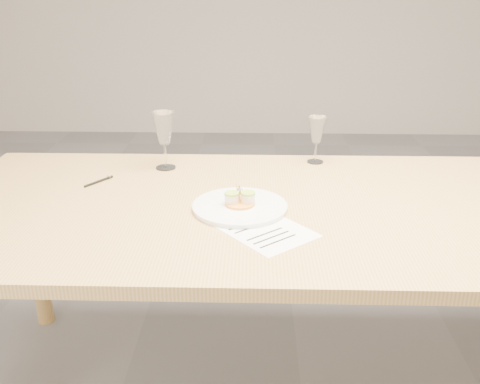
{
  "coord_description": "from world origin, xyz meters",
  "views": [
    {
      "loc": [
        -0.18,
        -1.56,
        1.42
      ],
      "look_at": [
        -0.23,
        -0.03,
        0.8
      ],
      "focal_mm": 40.0,
      "sensor_mm": 36.0,
      "label": 1
    }
  ],
  "objects_px": {
    "dining_table": "(310,223)",
    "wine_glass_0": "(164,129)",
    "ballpoint_pen": "(99,181)",
    "wine_glass_1": "(317,131)",
    "recipe_sheet": "(265,230)",
    "dinner_plate": "(240,206)"
  },
  "relations": [
    {
      "from": "recipe_sheet",
      "to": "dinner_plate",
      "type": "bearing_deg",
      "value": 77.58
    },
    {
      "from": "dining_table",
      "to": "wine_glass_0",
      "type": "distance_m",
      "value": 0.65
    },
    {
      "from": "ballpoint_pen",
      "to": "dining_table",
      "type": "bearing_deg",
      "value": -68.94
    },
    {
      "from": "recipe_sheet",
      "to": "ballpoint_pen",
      "type": "bearing_deg",
      "value": 107.76
    },
    {
      "from": "recipe_sheet",
      "to": "ballpoint_pen",
      "type": "distance_m",
      "value": 0.68
    },
    {
      "from": "recipe_sheet",
      "to": "wine_glass_0",
      "type": "relative_size",
      "value": 1.53
    },
    {
      "from": "dining_table",
      "to": "ballpoint_pen",
      "type": "xyz_separation_m",
      "value": [
        -0.73,
        0.17,
        0.07
      ]
    },
    {
      "from": "ballpoint_pen",
      "to": "dinner_plate",
      "type": "bearing_deg",
      "value": -79.24
    },
    {
      "from": "dinner_plate",
      "to": "ballpoint_pen",
      "type": "xyz_separation_m",
      "value": [
        -0.5,
        0.22,
        -0.01
      ]
    },
    {
      "from": "wine_glass_0",
      "to": "wine_glass_1",
      "type": "xyz_separation_m",
      "value": [
        0.57,
        0.08,
        -0.02
      ]
    },
    {
      "from": "wine_glass_1",
      "to": "wine_glass_0",
      "type": "bearing_deg",
      "value": -171.66
    },
    {
      "from": "ballpoint_pen",
      "to": "wine_glass_1",
      "type": "distance_m",
      "value": 0.83
    },
    {
      "from": "dining_table",
      "to": "wine_glass_1",
      "type": "relative_size",
      "value": 13.27
    },
    {
      "from": "dining_table",
      "to": "ballpoint_pen",
      "type": "height_order",
      "value": "ballpoint_pen"
    },
    {
      "from": "dinner_plate",
      "to": "wine_glass_0",
      "type": "height_order",
      "value": "wine_glass_0"
    },
    {
      "from": "dining_table",
      "to": "recipe_sheet",
      "type": "bearing_deg",
      "value": -127.65
    },
    {
      "from": "wine_glass_1",
      "to": "recipe_sheet",
      "type": "bearing_deg",
      "value": -108.51
    },
    {
      "from": "recipe_sheet",
      "to": "wine_glass_1",
      "type": "relative_size",
      "value": 1.82
    },
    {
      "from": "recipe_sheet",
      "to": "wine_glass_1",
      "type": "distance_m",
      "value": 0.65
    },
    {
      "from": "dining_table",
      "to": "ballpoint_pen",
      "type": "relative_size",
      "value": 22.37
    },
    {
      "from": "dining_table",
      "to": "wine_glass_1",
      "type": "height_order",
      "value": "wine_glass_1"
    },
    {
      "from": "dining_table",
      "to": "recipe_sheet",
      "type": "relative_size",
      "value": 7.3
    }
  ]
}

